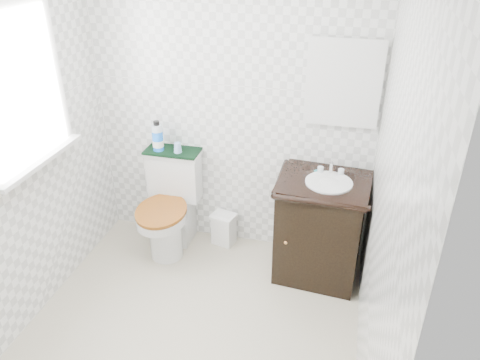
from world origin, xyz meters
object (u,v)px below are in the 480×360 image
at_px(mouthwash_bottle, 158,137).
at_px(cup, 178,147).
at_px(vanity, 321,226).
at_px(toilet, 171,209).
at_px(trash_bin, 224,228).

distance_m(mouthwash_bottle, cup, 0.18).
bearing_deg(vanity, cup, 172.22).
bearing_deg(cup, toilet, -120.64).
bearing_deg(toilet, cup, 59.36).
bearing_deg(cup, mouthwash_bottle, 179.65).
distance_m(vanity, mouthwash_bottle, 1.44).
bearing_deg(cup, vanity, -7.78).
relative_size(trash_bin, cup, 3.50).
bearing_deg(mouthwash_bottle, toilet, -42.77).
relative_size(toilet, mouthwash_bottle, 3.34).
xyz_separation_m(toilet, mouthwash_bottle, (-0.11, 0.10, 0.59)).
height_order(trash_bin, cup, cup).
bearing_deg(vanity, mouthwash_bottle, 173.12).
bearing_deg(toilet, trash_bin, 18.00).
bearing_deg(vanity, trash_bin, 166.43).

